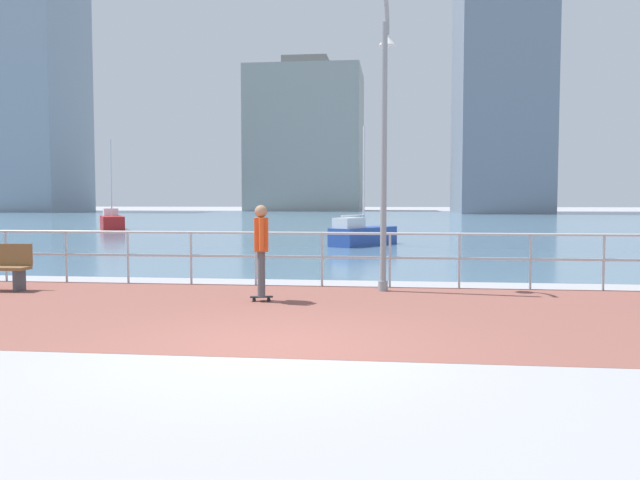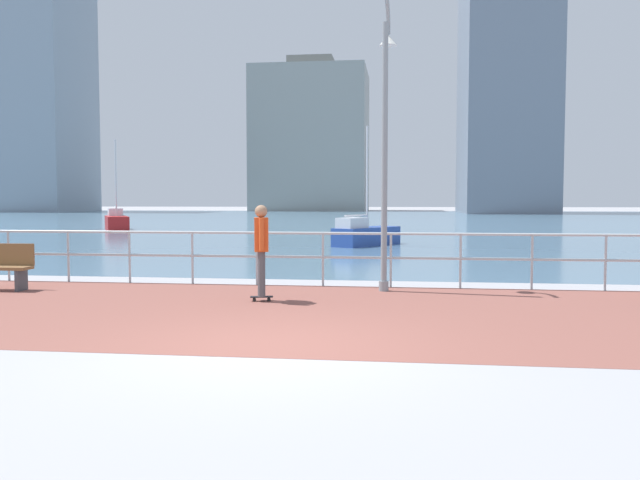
{
  "view_description": "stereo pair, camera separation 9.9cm",
  "coord_description": "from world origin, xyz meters",
  "px_view_note": "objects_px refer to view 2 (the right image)",
  "views": [
    {
      "loc": [
        1.51,
        -7.68,
        1.8
      ],
      "look_at": [
        0.22,
        3.37,
        1.1
      ],
      "focal_mm": 36.4,
      "sensor_mm": 36.0,
      "label": 1
    },
    {
      "loc": [
        1.61,
        -7.67,
        1.8
      ],
      "look_at": [
        0.22,
        3.37,
        1.1
      ],
      "focal_mm": 36.4,
      "sensor_mm": 36.0,
      "label": 2
    }
  ],
  "objects_px": {
    "lamppost": "(386,128)",
    "sailboat_teal": "(116,221)",
    "skateboarder": "(261,244)",
    "sailboat_blue": "(365,234)"
  },
  "relations": [
    {
      "from": "sailboat_blue",
      "to": "skateboarder",
      "type": "bearing_deg",
      "value": -94.19
    },
    {
      "from": "lamppost",
      "to": "skateboarder",
      "type": "xyz_separation_m",
      "value": [
        -2.12,
        -1.7,
        -2.17
      ]
    },
    {
      "from": "sailboat_blue",
      "to": "sailboat_teal",
      "type": "xyz_separation_m",
      "value": [
        -15.48,
        11.54,
        0.06
      ]
    },
    {
      "from": "skateboarder",
      "to": "sailboat_blue",
      "type": "xyz_separation_m",
      "value": [
        1.04,
        14.14,
        -0.58
      ]
    },
    {
      "from": "skateboarder",
      "to": "sailboat_teal",
      "type": "distance_m",
      "value": 29.47
    },
    {
      "from": "lamppost",
      "to": "sailboat_teal",
      "type": "relative_size",
      "value": 1.08
    },
    {
      "from": "lamppost",
      "to": "sailboat_teal",
      "type": "xyz_separation_m",
      "value": [
        -16.56,
        23.98,
        -2.69
      ]
    },
    {
      "from": "lamppost",
      "to": "sailboat_teal",
      "type": "bearing_deg",
      "value": 124.64
    },
    {
      "from": "sailboat_blue",
      "to": "sailboat_teal",
      "type": "height_order",
      "value": "sailboat_teal"
    },
    {
      "from": "lamppost",
      "to": "sailboat_blue",
      "type": "bearing_deg",
      "value": 94.98
    }
  ]
}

